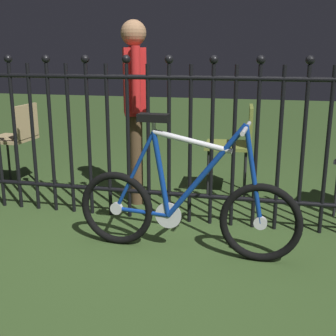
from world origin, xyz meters
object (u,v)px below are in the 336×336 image
object	(u,v)px
bicycle	(185,207)
chair_olive	(237,140)
chair_tan	(16,135)
person_visitor	(135,98)

from	to	relation	value
bicycle	chair_olive	distance (m)	1.34
chair_tan	chair_olive	distance (m)	2.12
bicycle	chair_tan	distance (m)	2.18
chair_tan	chair_olive	xyz separation A→B (m)	(2.11, 0.23, 0.00)
bicycle	chair_olive	world-z (taller)	bicycle
chair_olive	person_visitor	xyz separation A→B (m)	(-0.85, -0.37, 0.40)
chair_tan	chair_olive	world-z (taller)	chair_olive
bicycle	person_visitor	xyz separation A→B (m)	(-0.63, 0.94, 0.61)
chair_tan	person_visitor	xyz separation A→B (m)	(1.26, -0.14, 0.41)
bicycle	chair_tan	size ratio (longest dim) A/B	1.83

